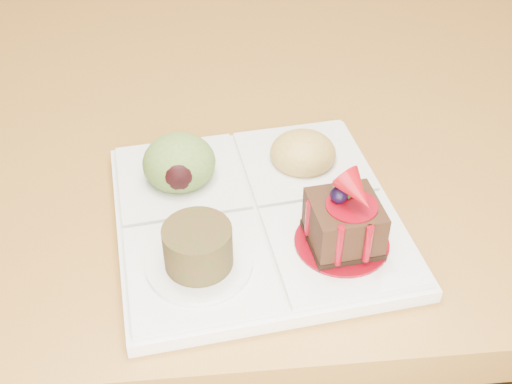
{
  "coord_description": "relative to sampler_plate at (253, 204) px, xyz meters",
  "views": [
    {
      "loc": [
        -0.17,
        -1.16,
        1.13
      ],
      "look_at": [
        -0.13,
        -0.75,
        0.79
      ],
      "focal_mm": 45.0,
      "sensor_mm": 36.0,
      "label": 1
    }
  ],
  "objects": [
    {
      "name": "sampler_plate",
      "position": [
        0.0,
        0.0,
        0.0
      ],
      "size": [
        0.26,
        0.26,
        0.09
      ],
      "rotation": [
        0.0,
        0.0,
        0.12
      ],
      "color": "silver",
      "rests_on": "dining_table"
    },
    {
      "name": "ground",
      "position": [
        0.13,
        0.75,
        -0.77
      ],
      "size": [
        6.0,
        6.0,
        0.0
      ],
      "primitive_type": "plane",
      "color": "#4E2B16"
    }
  ]
}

